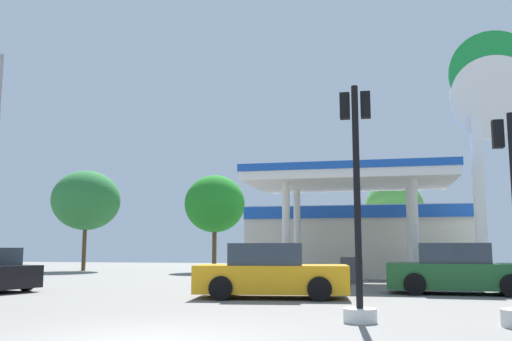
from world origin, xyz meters
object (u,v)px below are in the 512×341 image
Objects in this scene: car_1 at (271,273)px; car_0 at (458,271)px; tree_1 at (215,204)px; tree_0 at (86,200)px; traffic_signal_0 at (358,225)px; tree_2 at (395,210)px; station_pole_sign at (497,123)px.

car_0 is at bearing 25.98° from car_1.
car_0 is 19.73m from tree_1.
tree_0 reaches higher than car_1.
tree_2 is at bearing 86.74° from traffic_signal_0.
tree_0 is (-15.89, 16.97, 3.89)m from car_1.
car_0 is at bearing 69.62° from traffic_signal_0.
tree_2 is (-4.04, 10.01, -2.97)m from station_pole_sign.
car_0 is at bearing -116.21° from station_pole_sign.
car_1 is 23.57m from tree_0.
tree_0 is 1.08× the size of tree_1.
tree_2 is at bearing 76.95° from car_1.
tree_1 is (8.83, 0.43, -0.35)m from tree_0.
car_0 is 0.71× the size of tree_0.
tree_1 reaches higher than traffic_signal_0.
traffic_signal_0 is at bearing -93.26° from tree_2.
tree_0 is at bearing -177.75° from tree_2.
tree_0 reaches higher than tree_2.
car_0 is at bearing -33.29° from tree_0.
traffic_signal_0 is (-5.34, -12.76, -4.72)m from station_pole_sign.
traffic_signal_0 is at bearing -49.61° from tree_0.
tree_1 reaches higher than tree_2.
tree_0 reaches higher than tree_1.
station_pole_sign is 2.18× the size of traffic_signal_0.
car_0 is at bearing -83.90° from tree_2.
tree_0 is 1.18× the size of tree_2.
car_1 is 0.72× the size of tree_0.
car_1 is 18.47m from tree_2.
station_pole_sign is 1.75× the size of tree_1.
station_pole_sign is at bearing 43.51° from car_1.
station_pole_sign reaches higher than car_0.
car_0 is 26.14m from tree_0.
traffic_signal_0 is 28.99m from tree_0.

